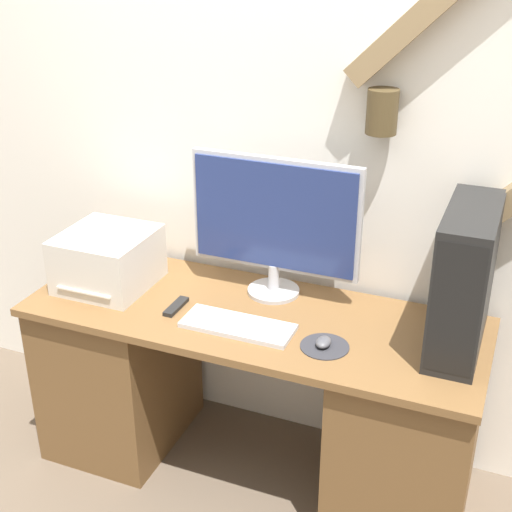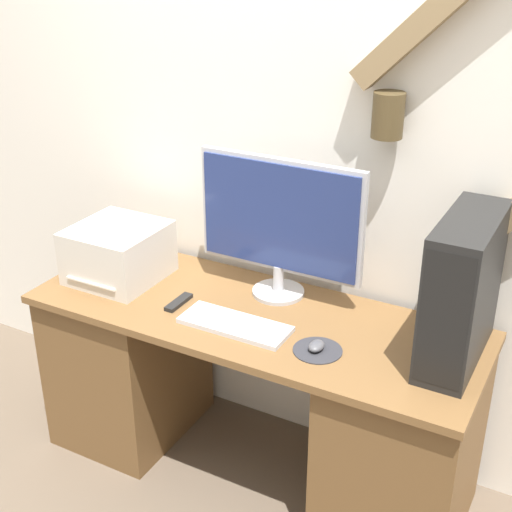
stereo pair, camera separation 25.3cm
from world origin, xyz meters
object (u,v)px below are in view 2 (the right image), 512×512
Objects in this scene: printer at (118,253)px; remote_control at (179,302)px; mouse at (316,346)px; monitor at (280,221)px; computer_tower at (462,291)px; keyboard at (235,324)px.

printer is 2.51× the size of remote_control.
printer is (-0.93, 0.12, 0.09)m from mouse.
computer_tower is at bearing -9.43° from monitor.
monitor is 0.42m from keyboard.
mouse is at bearing -45.76° from monitor.
computer_tower is (0.42, 0.19, 0.23)m from mouse.
remote_control is at bearing -172.13° from computer_tower.
mouse is at bearing -0.79° from keyboard.
mouse is at bearing -7.55° from printer.
mouse reaches higher than remote_control.
monitor reaches higher than printer.
monitor is at bearing 16.00° from printer.
remote_control is (-0.59, 0.05, -0.01)m from mouse.
keyboard is at bearing -94.41° from monitor.
printer is (-1.35, -0.06, -0.14)m from computer_tower.
monitor reaches higher than mouse.
mouse is (0.32, -0.00, 0.01)m from keyboard.
monitor is 0.51m from mouse.
monitor is at bearing 134.24° from mouse.
mouse is 0.94m from printer.
monitor is 0.69m from printer.
mouse is (0.30, -0.31, -0.29)m from monitor.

